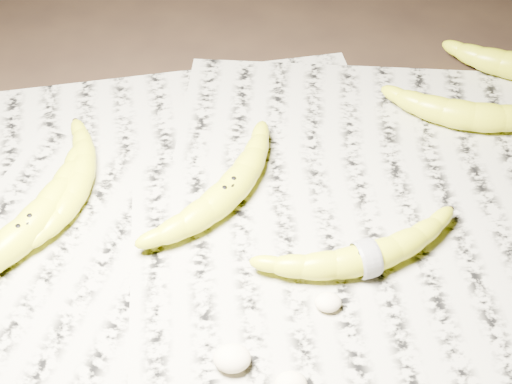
{
  "coord_description": "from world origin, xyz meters",
  "views": [
    {
      "loc": [
        0.0,
        -0.49,
        0.64
      ],
      "look_at": [
        0.02,
        0.04,
        0.05
      ],
      "focal_mm": 50.0,
      "sensor_mm": 36.0,
      "label": 1
    }
  ],
  "objects_px": {
    "banana_left_b": "(78,179)",
    "banana_taped": "(366,256)",
    "banana_center": "(228,190)",
    "banana_left_a": "(25,229)",
    "banana_upper_a": "(473,114)"
  },
  "relations": [
    {
      "from": "banana_center",
      "to": "banana_taped",
      "type": "relative_size",
      "value": 0.99
    },
    {
      "from": "banana_left_a",
      "to": "banana_taped",
      "type": "distance_m",
      "value": 0.38
    },
    {
      "from": "banana_center",
      "to": "banana_upper_a",
      "type": "bearing_deg",
      "value": -31.51
    },
    {
      "from": "banana_left_a",
      "to": "banana_center",
      "type": "bearing_deg",
      "value": -43.52
    },
    {
      "from": "banana_left_b",
      "to": "banana_taped",
      "type": "distance_m",
      "value": 0.35
    },
    {
      "from": "banana_left_a",
      "to": "banana_taped",
      "type": "xyz_separation_m",
      "value": [
        0.37,
        -0.04,
        -0.0
      ]
    },
    {
      "from": "banana_left_b",
      "to": "banana_upper_a",
      "type": "relative_size",
      "value": 0.86
    },
    {
      "from": "banana_left_a",
      "to": "banana_upper_a",
      "type": "bearing_deg",
      "value": -38.56
    },
    {
      "from": "banana_left_a",
      "to": "banana_taped",
      "type": "relative_size",
      "value": 1.09
    },
    {
      "from": "banana_taped",
      "to": "banana_center",
      "type": "bearing_deg",
      "value": 130.1
    },
    {
      "from": "banana_center",
      "to": "banana_taped",
      "type": "distance_m",
      "value": 0.18
    },
    {
      "from": "banana_center",
      "to": "banana_taped",
      "type": "xyz_separation_m",
      "value": [
        0.15,
        -0.1,
        -0.0
      ]
    },
    {
      "from": "banana_left_a",
      "to": "banana_left_b",
      "type": "bearing_deg",
      "value": 2.48
    },
    {
      "from": "banana_left_b",
      "to": "banana_taped",
      "type": "height_order",
      "value": "banana_taped"
    },
    {
      "from": "banana_left_a",
      "to": "banana_taped",
      "type": "bearing_deg",
      "value": -63.84
    }
  ]
}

